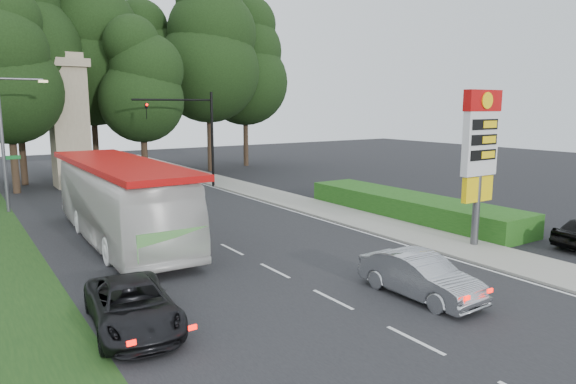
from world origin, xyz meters
TOP-DOWN VIEW (x-y plane):
  - ground at (0.00, 0.00)m, footprint 120.00×120.00m
  - road_surface at (0.00, 12.00)m, footprint 14.00×80.00m
  - sidewalk_right at (8.50, 12.00)m, footprint 3.00×80.00m
  - hedge at (11.50, 8.00)m, footprint 3.00×14.00m
  - gas_station_pylon at (9.20, 1.99)m, footprint 2.10×0.45m
  - traffic_signal_mast at (5.68, 24.00)m, footprint 6.10×0.35m
  - streetlight_signs at (-6.99, 22.01)m, footprint 2.75×0.98m
  - monument at (-2.00, 30.00)m, footprint 3.00×3.00m
  - tree_center_left at (-5.00, 33.00)m, footprint 10.08×10.08m
  - tree_center_right at (1.00, 35.00)m, footprint 9.24×9.24m
  - tree_east_near at (6.00, 37.00)m, footprint 8.12×8.12m
  - tree_east_mid at (11.00, 33.00)m, footprint 9.52×9.52m
  - tree_far_east at (16.00, 35.00)m, footprint 8.68×8.68m
  - tree_monument_left at (-6.00, 29.00)m, footprint 7.28×7.28m
  - tree_monument_right at (3.50, 29.50)m, footprint 6.72×6.72m
  - transit_bus at (-3.50, 11.69)m, footprint 3.52×13.41m
  - sedan_silver at (2.55, -0.84)m, footprint 1.59×4.38m
  - suv_charcoal at (-5.97, 1.99)m, footprint 2.70×4.95m

SIDE VIEW (x-z plane):
  - ground at x=0.00m, z-range 0.00..0.00m
  - road_surface at x=0.00m, z-range 0.00..0.02m
  - sidewalk_right at x=8.50m, z-range 0.00..0.12m
  - hedge at x=11.50m, z-range 0.00..1.20m
  - suv_charcoal at x=-5.97m, z-range 0.00..1.32m
  - sedan_silver at x=2.55m, z-range 0.00..1.43m
  - transit_bus at x=-3.50m, z-range 0.00..3.71m
  - streetlight_signs at x=-6.99m, z-range 0.44..8.44m
  - gas_station_pylon at x=9.20m, z-range 1.02..7.87m
  - traffic_signal_mast at x=5.68m, z-range 1.07..8.27m
  - monument at x=-2.00m, z-range 0.08..10.13m
  - tree_monument_right at x=3.50m, z-range 1.41..14.61m
  - tree_monument_left at x=-6.00m, z-range 1.53..15.83m
  - tree_east_near at x=6.00m, z-range 1.71..17.66m
  - tree_far_east at x=16.00m, z-range 1.83..18.88m
  - tree_center_right at x=1.00m, z-range 1.94..20.09m
  - tree_east_mid at x=11.00m, z-range 2.00..20.70m
  - tree_center_left at x=-5.00m, z-range 2.12..21.92m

